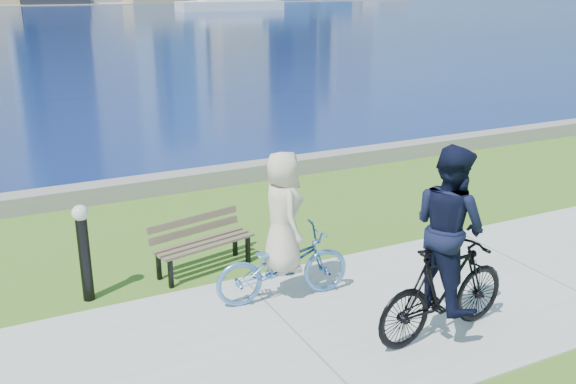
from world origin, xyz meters
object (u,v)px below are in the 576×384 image
object	(u,v)px
cyclist_woman	(283,246)
cyclist_man	(446,259)
park_bench	(201,239)
bollard_lamp	(84,246)

from	to	relation	value
cyclist_woman	cyclist_man	bearing A→B (deg)	-136.41
park_bench	cyclist_man	size ratio (longest dim) A/B	0.68
park_bench	cyclist_man	bearing A→B (deg)	-70.58
bollard_lamp	cyclist_woman	distance (m)	2.63
park_bench	bollard_lamp	distance (m)	1.74
bollard_lamp	park_bench	bearing A→B (deg)	7.86
park_bench	bollard_lamp	size ratio (longest dim) A/B	1.18
bollard_lamp	cyclist_woman	xyz separation A→B (m)	(2.36, -1.17, 0.00)
park_bench	bollard_lamp	bearing A→B (deg)	175.00
cyclist_man	cyclist_woman	bearing A→B (deg)	32.48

